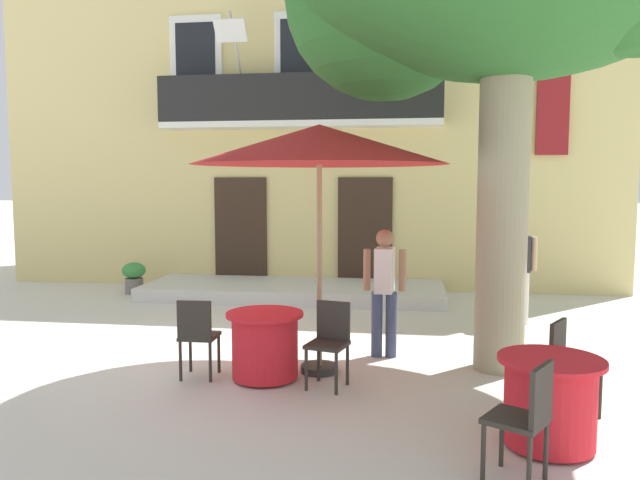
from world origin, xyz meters
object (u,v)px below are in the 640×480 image
(cafe_chair_near_tree_1, at_px, (569,363))
(cafe_table_middle, at_px, (265,345))
(cafe_chair_near_tree_0, at_px, (526,414))
(cafe_chair_middle_1, at_px, (197,333))
(pedestrian_near_entrance, at_px, (519,266))
(cafe_chair_middle_0, at_px, (330,338))
(cafe_table_near_tree, at_px, (550,401))
(ground_planter_left, at_px, (134,276))
(cafe_umbrella, at_px, (319,146))
(pedestrian_mid_plaza, at_px, (384,285))

(cafe_chair_near_tree_1, height_order, cafe_table_middle, cafe_chair_near_tree_1)
(cafe_chair_near_tree_0, xyz_separation_m, cafe_chair_near_tree_1, (0.63, 1.37, 0.00))
(cafe_chair_middle_1, height_order, pedestrian_near_entrance, pedestrian_near_entrance)
(cafe_chair_near_tree_1, height_order, pedestrian_near_entrance, pedestrian_near_entrance)
(cafe_table_middle, relative_size, cafe_chair_middle_0, 0.95)
(cafe_table_near_tree, relative_size, ground_planter_left, 1.39)
(cafe_umbrella, bearing_deg, ground_planter_left, 134.41)
(cafe_chair_middle_1, height_order, ground_planter_left, cafe_chair_middle_1)
(cafe_table_near_tree, bearing_deg, cafe_chair_near_tree_1, 65.43)
(cafe_chair_middle_1, xyz_separation_m, ground_planter_left, (-3.05, 4.90, -0.18))
(cafe_chair_middle_1, bearing_deg, cafe_umbrella, 18.80)
(cafe_umbrella, height_order, pedestrian_near_entrance, cafe_umbrella)
(cafe_table_near_tree, distance_m, cafe_table_middle, 3.08)
(cafe_table_middle, distance_m, cafe_chair_middle_0, 0.77)
(ground_planter_left, xyz_separation_m, pedestrian_mid_plaza, (5.08, -3.72, 0.56))
(cafe_table_near_tree, height_order, cafe_umbrella, cafe_umbrella)
(cafe_chair_middle_1, distance_m, ground_planter_left, 5.77)
(cafe_chair_middle_1, relative_size, ground_planter_left, 1.46)
(cafe_table_middle, xyz_separation_m, cafe_umbrella, (0.56, 0.35, 2.22))
(cafe_chair_near_tree_1, xyz_separation_m, cafe_chair_middle_1, (-3.81, 0.60, 0.00))
(cafe_table_near_tree, xyz_separation_m, cafe_table_middle, (-2.75, 1.38, 0.00))
(cafe_chair_middle_0, xyz_separation_m, ground_planter_left, (-4.54, 4.91, -0.18))
(cafe_table_near_tree, bearing_deg, pedestrian_near_entrance, 83.36)
(cafe_chair_near_tree_1, xyz_separation_m, cafe_table_middle, (-3.06, 0.70, -0.14))
(cafe_chair_middle_0, xyz_separation_m, pedestrian_mid_plaza, (0.54, 1.20, 0.38))
(cafe_chair_middle_1, bearing_deg, cafe_table_near_tree, -20.23)
(cafe_table_near_tree, height_order, cafe_chair_near_tree_1, cafe_chair_near_tree_1)
(cafe_umbrella, height_order, pedestrian_mid_plaza, cafe_umbrella)
(cafe_table_middle, distance_m, pedestrian_near_entrance, 4.59)
(cafe_table_near_tree, relative_size, cafe_umbrella, 0.30)
(cafe_table_middle, xyz_separation_m, ground_planter_left, (-3.79, 4.80, -0.04))
(cafe_table_near_tree, bearing_deg, cafe_table_middle, 153.26)
(cafe_umbrella, distance_m, ground_planter_left, 6.63)
(pedestrian_mid_plaza, bearing_deg, pedestrian_near_entrance, 46.26)
(cafe_chair_near_tree_0, height_order, cafe_chair_near_tree_1, same)
(cafe_umbrella, distance_m, pedestrian_near_entrance, 4.27)
(pedestrian_mid_plaza, bearing_deg, ground_planter_left, 143.80)
(cafe_chair_middle_0, bearing_deg, cafe_chair_near_tree_1, -14.18)
(cafe_chair_near_tree_0, xyz_separation_m, ground_planter_left, (-6.22, 6.87, -0.18))
(cafe_chair_near_tree_1, height_order, cafe_umbrella, cafe_umbrella)
(cafe_chair_middle_0, height_order, pedestrian_mid_plaza, pedestrian_mid_plaza)
(cafe_chair_near_tree_1, xyz_separation_m, ground_planter_left, (-6.86, 5.50, -0.18))
(cafe_table_middle, bearing_deg, pedestrian_mid_plaza, 40.17)
(cafe_table_middle, height_order, pedestrian_mid_plaza, pedestrian_mid_plaza)
(cafe_chair_near_tree_0, bearing_deg, cafe_table_middle, 139.59)
(cafe_chair_near_tree_1, relative_size, cafe_umbrella, 0.31)
(cafe_chair_near_tree_0, height_order, pedestrian_mid_plaza, pedestrian_mid_plaza)
(cafe_chair_middle_1, relative_size, pedestrian_mid_plaza, 0.56)
(cafe_chair_near_tree_0, distance_m, cafe_table_middle, 3.19)
(cafe_chair_middle_0, bearing_deg, pedestrian_near_entrance, 52.34)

